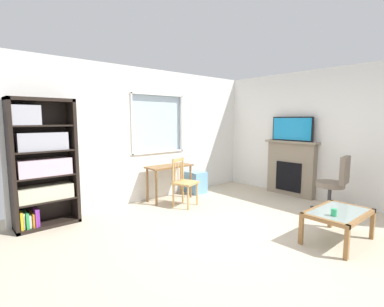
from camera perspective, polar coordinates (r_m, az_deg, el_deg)
ground at (r=4.30m, az=9.63°, el=-15.60°), size 6.07×5.77×0.02m
wall_back_with_window at (r=5.78m, az=-8.82°, el=3.44°), size 5.07×0.15×2.62m
wall_right at (r=6.22m, az=25.28°, el=3.31°), size 0.12×4.97×2.62m
bookshelf at (r=4.80m, az=-28.15°, el=-1.63°), size 0.90×0.38×1.94m
desk_under_window at (r=5.72m, az=-4.58°, el=-3.64°), size 0.96×0.41×0.71m
wooden_chair at (r=5.32m, az=-1.69°, el=-5.75°), size 0.53×0.52×0.90m
plastic_drawer_unit at (r=6.30m, az=0.79°, el=-5.84°), size 0.35×0.40×0.48m
fireplace at (r=6.43m, az=19.38°, el=-2.78°), size 0.26×1.15×1.17m
tv at (r=6.33m, az=19.61°, el=4.71°), size 0.06×0.91×0.51m
office_chair at (r=5.57m, az=27.06°, el=-4.97°), size 0.57×0.58×1.00m
coffee_table at (r=4.30m, az=27.49°, el=-11.07°), size 0.94×0.61×0.42m
sippy_cup at (r=4.04m, az=26.78°, el=-10.57°), size 0.07×0.07×0.09m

